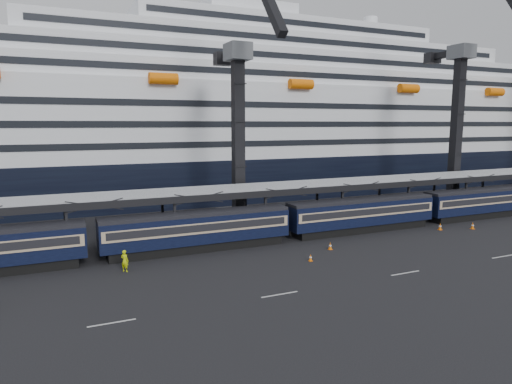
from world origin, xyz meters
TOP-DOWN VIEW (x-y plane):
  - ground at (0.00, 0.00)m, footprint 260.00×260.00m
  - train at (-4.65, 10.00)m, footprint 133.05×3.00m
  - canopy at (0.00, 14.00)m, footprint 130.00×6.25m
  - cruise_ship at (-1.08, 45.99)m, footprint 214.09×28.84m
  - crane_dark_near at (-20.00, 18.59)m, footprint 4.50×17.75m
  - crane_dark_mid at (15.00, 17.59)m, footprint 4.50×18.24m
  - worker at (-35.70, 6.16)m, footprint 0.82×0.81m
  - traffic_cone_b at (-19.59, 2.28)m, footprint 0.35×0.35m
  - traffic_cone_c at (-15.76, 4.84)m, footprint 0.39×0.39m
  - traffic_cone_d at (4.98, 5.52)m, footprint 0.42×0.42m
  - traffic_cone_e at (1.02, 6.75)m, footprint 0.43×0.43m

SIDE VIEW (x-z plane):
  - ground at x=0.00m, z-range 0.00..0.00m
  - traffic_cone_b at x=-19.59m, z-range 0.00..0.69m
  - traffic_cone_c at x=-15.76m, z-range -0.01..0.78m
  - traffic_cone_d at x=4.98m, z-range -0.01..0.84m
  - traffic_cone_e at x=1.02m, z-range -0.01..0.85m
  - worker at x=-35.70m, z-range 0.00..1.91m
  - train at x=-4.65m, z-range 0.18..4.23m
  - canopy at x=0.00m, z-range 2.49..8.01m
  - crane_dark_near at x=-20.00m, z-range -5.61..29.47m
  - cruise_ship at x=-1.08m, z-range -4.66..29.34m
  - crane_dark_mid at x=15.00m, z-range -6.46..33.18m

